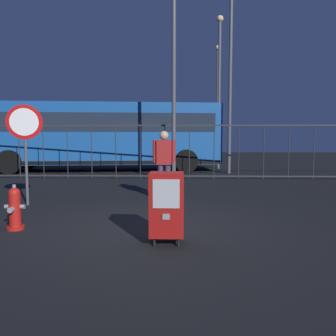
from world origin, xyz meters
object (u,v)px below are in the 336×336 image
street_light_far_left (174,51)px  street_light_far_right (230,62)px  street_light_near_left (217,95)px  fire_hydrant (15,208)px  stop_sign (25,133)px  street_light_near_right (219,81)px  bus_near (102,133)px  newspaper_box_primary (167,204)px  pedestrian (164,161)px

street_light_far_left → street_light_far_right: size_ratio=0.95×
street_light_near_left → street_light_far_right: 7.03m
fire_hydrant → stop_sign: stop_sign is taller
street_light_near_right → bus_near: bearing=-167.0°
newspaper_box_primary → street_light_near_left: 17.35m
newspaper_box_primary → street_light_near_right: street_light_near_right is taller
pedestrian → street_light_far_right: size_ratio=0.21×
newspaper_box_primary → pedestrian: 3.58m
fire_hydrant → street_light_far_left: bearing=68.6°
street_light_near_right → street_light_far_left: 5.41m
stop_sign → street_light_near_left: size_ratio=0.31×
pedestrian → street_light_far_right: bearing=68.3°
stop_sign → street_light_far_left: (3.21, 4.37, 2.80)m
street_light_near_left → street_light_near_right: 4.77m
newspaper_box_primary → street_light_far_right: (2.29, 9.78, 4.03)m
street_light_near_left → street_light_far_left: size_ratio=0.93×
stop_sign → street_light_near_right: bearing=60.4°
fire_hydrant → street_light_near_right: 12.86m
newspaper_box_primary → street_light_near_left: size_ratio=0.14×
street_light_far_right → bus_near: bearing=169.7°
street_light_near_left → street_light_far_right: street_light_far_right is taller
street_light_far_right → fire_hydrant: bearing=-117.8°
street_light_near_right → street_light_far_left: size_ratio=0.95×
bus_near → street_light_near_right: bearing=6.0°
bus_near → fire_hydrant: bearing=-92.5°
stop_sign → street_light_far_right: (5.50, 7.08, 3.00)m
street_light_far_left → bus_near: bearing=131.5°
newspaper_box_primary → fire_hydrant: bearing=165.0°
bus_near → street_light_near_left: street_light_near_left is taller
pedestrian → street_light_far_left: 4.93m
stop_sign → street_light_near_left: street_light_near_left is taller
newspaper_box_primary → pedestrian: bearing=93.0°
street_light_near_right → fire_hydrant: bearing=-112.1°
street_light_near_left → street_light_far_right: size_ratio=0.88×
fire_hydrant → street_light_near_right: bearing=67.9°
bus_near → street_light_near_right: (5.41, 1.25, 2.48)m
stop_sign → street_light_near_left: bearing=67.8°
bus_near → street_light_far_right: 6.38m
fire_hydrant → stop_sign: bearing=109.0°
pedestrian → bus_near: bearing=113.3°
street_light_far_left → fire_hydrant: bearing=-111.4°
pedestrian → street_light_near_right: (2.29, 8.49, 3.24)m
newspaper_box_primary → street_light_near_left: bearing=81.4°
pedestrian → street_light_near_right: bearing=74.9°
stop_sign → pedestrian: size_ratio=1.34×
fire_hydrant → newspaper_box_primary: bearing=-15.0°
stop_sign → street_light_far_right: bearing=52.1°
newspaper_box_primary → bus_near: bus_near is taller
street_light_near_right → street_light_far_left: (-2.10, -4.98, 0.22)m
bus_near → street_light_near_left: 8.71m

